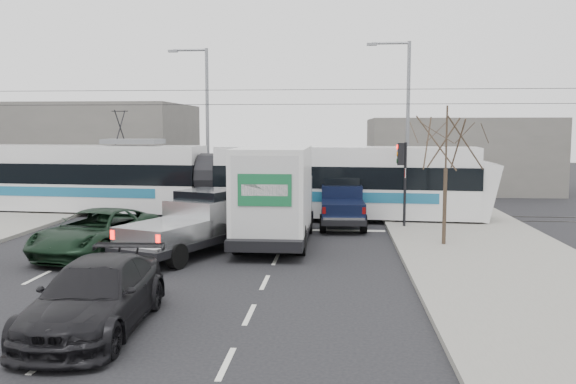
# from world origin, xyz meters

# --- Properties ---
(ground) EXTENTS (120.00, 120.00, 0.00)m
(ground) POSITION_xyz_m (0.00, 0.00, 0.00)
(ground) COLOR black
(ground) RESTS_ON ground
(sidewalk_right) EXTENTS (6.00, 60.00, 0.15)m
(sidewalk_right) POSITION_xyz_m (9.00, 0.00, 0.07)
(sidewalk_right) COLOR gray
(sidewalk_right) RESTS_ON ground
(rails) EXTENTS (60.00, 1.60, 0.03)m
(rails) POSITION_xyz_m (0.00, 10.00, 0.01)
(rails) COLOR #33302D
(rails) RESTS_ON ground
(building_left) EXTENTS (14.00, 10.00, 6.00)m
(building_left) POSITION_xyz_m (-14.00, 22.00, 3.00)
(building_left) COLOR slate
(building_left) RESTS_ON ground
(building_right) EXTENTS (12.00, 10.00, 5.00)m
(building_right) POSITION_xyz_m (12.00, 24.00, 2.50)
(building_right) COLOR slate
(building_right) RESTS_ON ground
(bare_tree) EXTENTS (2.40, 2.40, 5.00)m
(bare_tree) POSITION_xyz_m (7.60, 2.50, 3.79)
(bare_tree) COLOR #47382B
(bare_tree) RESTS_ON ground
(traffic_signal) EXTENTS (0.44, 0.44, 3.60)m
(traffic_signal) POSITION_xyz_m (6.47, 6.50, 2.74)
(traffic_signal) COLOR black
(traffic_signal) RESTS_ON ground
(street_lamp_near) EXTENTS (2.38, 0.25, 9.00)m
(street_lamp_near) POSITION_xyz_m (7.31, 14.00, 5.11)
(street_lamp_near) COLOR slate
(street_lamp_near) RESTS_ON ground
(street_lamp_far) EXTENTS (2.38, 0.25, 9.00)m
(street_lamp_far) POSITION_xyz_m (-4.19, 16.00, 5.11)
(street_lamp_far) COLOR slate
(street_lamp_far) RESTS_ON ground
(catenary) EXTENTS (60.00, 0.20, 7.00)m
(catenary) POSITION_xyz_m (0.00, 10.00, 3.88)
(catenary) COLOR black
(catenary) RESTS_ON ground
(tram) EXTENTS (25.52, 4.68, 5.18)m
(tram) POSITION_xyz_m (-2.55, 9.54, 1.84)
(tram) COLOR silver
(tram) RESTS_ON ground
(silver_pickup) EXTENTS (4.12, 6.24, 2.15)m
(silver_pickup) POSITION_xyz_m (-1.19, 0.86, 1.07)
(silver_pickup) COLOR black
(silver_pickup) RESTS_ON ground
(box_truck) EXTENTS (2.56, 7.33, 3.65)m
(box_truck) POSITION_xyz_m (1.41, 2.75, 1.81)
(box_truck) COLOR black
(box_truck) RESTS_ON ground
(navy_pickup) EXTENTS (2.07, 5.04, 2.10)m
(navy_pickup) POSITION_xyz_m (3.92, 7.32, 1.04)
(navy_pickup) COLOR black
(navy_pickup) RESTS_ON ground
(green_car) EXTENTS (3.45, 5.92, 1.55)m
(green_car) POSITION_xyz_m (-4.52, 0.32, 0.77)
(green_car) COLOR black
(green_car) RESTS_ON ground
(dark_car) EXTENTS (2.28, 5.22, 1.49)m
(dark_car) POSITION_xyz_m (-1.44, -7.34, 0.75)
(dark_car) COLOR black
(dark_car) RESTS_ON ground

